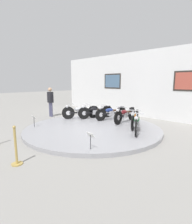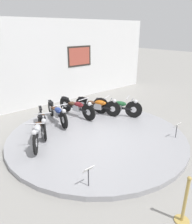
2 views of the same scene
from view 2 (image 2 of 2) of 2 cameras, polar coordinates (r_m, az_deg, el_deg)
ground_plane at (r=7.36m, az=0.21°, el=-6.79°), size 60.00×60.00×0.00m
display_platform at (r=7.33m, az=0.21°, el=-6.31°), size 5.80×5.80×0.14m
back_wall at (r=10.26m, az=-15.79°, el=11.83°), size 14.00×0.22×3.87m
motorcycle_silver at (r=6.86m, az=-14.97°, el=-4.75°), size 1.13×1.73×0.81m
motorcycle_black at (r=7.57m, az=-13.79°, el=-2.21°), size 0.82×1.87×0.80m
motorcycle_blue at (r=8.21m, az=-10.07°, el=-0.08°), size 0.56×1.97×0.80m
motorcycle_maroon at (r=8.66m, az=-4.95°, el=1.36°), size 0.54×2.01×0.81m
motorcycle_orange at (r=8.85m, az=0.59°, el=1.82°), size 0.89×1.83×0.80m
motorcycle_green at (r=8.73m, az=5.71°, el=1.52°), size 1.07×1.77×0.81m
info_placard_front_left at (r=4.93m, az=-2.01°, el=-15.38°), size 0.26×0.11×0.51m
info_placard_front_centre at (r=7.39m, az=20.38°, el=-3.72°), size 0.26×0.11×0.51m
stanchion_post_left_of_entry at (r=4.69m, az=22.01°, el=-22.02°), size 0.28×0.28×1.02m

